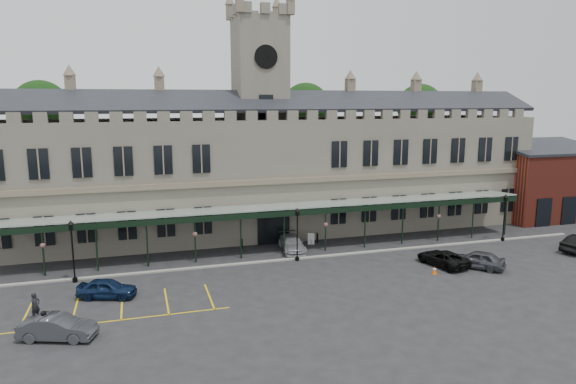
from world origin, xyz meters
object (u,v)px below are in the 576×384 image
object	(u,v)px
traffic_cone	(434,270)
car_right_a	(477,259)
person_b	(44,324)
lamp_post_mid	(297,229)
person_a	(35,306)
clock_tower	(260,108)
lamp_post_left	(72,246)
sign_board	(311,239)
car_left_a	(107,288)
car_left_b	(57,327)
car_taxi	(292,243)
car_van	(443,258)
station_building	(261,172)
lamp_post_right	(505,213)

from	to	relation	value
traffic_cone	car_right_a	distance (m)	4.28
person_b	lamp_post_mid	bearing A→B (deg)	-156.17
person_b	person_a	bearing A→B (deg)	-75.91
clock_tower	traffic_cone	size ratio (longest dim) A/B	39.31
lamp_post_left	person_b	size ratio (longest dim) A/B	2.95
sign_board	car_left_a	xyz separation A→B (m)	(-18.43, -8.74, 0.14)
car_left_b	car_taxi	world-z (taller)	car_left_b
sign_board	person_b	bearing A→B (deg)	-127.51
sign_board	car_left_b	bearing A→B (deg)	-125.60
car_van	person_a	xyz separation A→B (m)	(-31.21, -2.06, 0.26)
car_left_b	traffic_cone	bearing A→B (deg)	-63.55
station_building	car_taxi	bearing A→B (deg)	-82.70
sign_board	person_a	size ratio (longest dim) A/B	0.62
car_right_a	car_left_a	bearing A→B (deg)	-46.33
car_left_a	car_right_a	world-z (taller)	car_right_a
lamp_post_left	car_left_a	distance (m)	5.32
lamp_post_right	traffic_cone	size ratio (longest dim) A/B	7.55
station_building	car_left_a	bearing A→B (deg)	-134.88
car_taxi	person_b	size ratio (longest dim) A/B	2.93
station_building	person_b	bearing A→B (deg)	-131.71
station_building	car_van	size ratio (longest dim) A/B	12.73
traffic_cone	car_left_b	xyz separation A→B (m)	(-27.66, -3.69, 0.42)
station_building	car_left_b	world-z (taller)	station_building
station_building	car_right_a	size ratio (longest dim) A/B	13.55
person_a	car_right_a	bearing A→B (deg)	-49.02
car_right_a	sign_board	bearing A→B (deg)	-86.80
car_left_b	clock_tower	bearing A→B (deg)	-20.80
clock_tower	lamp_post_right	distance (m)	26.72
clock_tower	car_right_a	distance (m)	25.56
station_building	person_a	world-z (taller)	station_building
lamp_post_right	car_left_a	distance (m)	37.56
car_right_a	station_building	bearing A→B (deg)	-92.27
car_left_b	car_taxi	xyz separation A→B (m)	(18.50, 13.22, -0.02)
lamp_post_right	car_taxi	world-z (taller)	lamp_post_right
car_taxi	sign_board	bearing A→B (deg)	36.77
lamp_post_mid	person_a	xyz separation A→B (m)	(-19.78, -6.91, -1.90)
lamp_post_mid	car_taxi	xyz separation A→B (m)	(0.42, 2.98, -2.11)
car_right_a	person_b	xyz separation A→B (m)	(-32.70, -3.49, 0.08)
sign_board	person_b	xyz separation A→B (m)	(-21.73, -14.21, 0.28)
station_building	lamp_post_right	xyz separation A→B (m)	(22.23, -10.59, -3.64)
lamp_post_left	car_right_a	world-z (taller)	lamp_post_left
clock_tower	person_a	xyz separation A→B (m)	(-19.20, -17.78, -12.20)
sign_board	car_right_a	xyz separation A→B (m)	(10.97, -10.72, 0.20)
traffic_cone	car_right_a	bearing A→B (deg)	4.01
lamp_post_mid	clock_tower	bearing A→B (deg)	93.04
person_a	lamp_post_right	bearing A→B (deg)	-40.41
sign_board	person_b	distance (m)	25.96
clock_tower	car_left_a	world-z (taller)	clock_tower
traffic_cone	car_taxi	size ratio (longest dim) A/B	0.13
traffic_cone	car_van	bearing A→B (deg)	42.67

